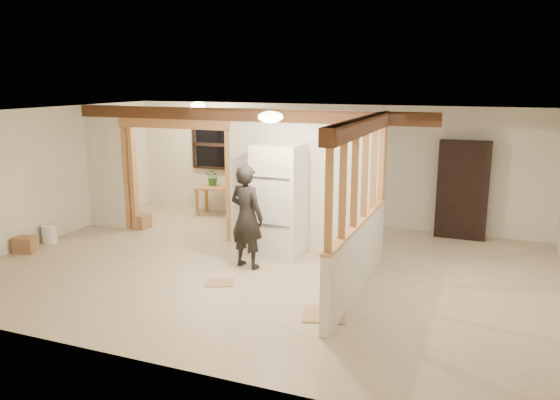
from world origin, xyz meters
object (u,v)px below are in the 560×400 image
at_px(work_table, 220,201).
at_px(refrigerator, 279,200).
at_px(woman, 247,217).
at_px(shop_vac, 128,208).
at_px(bookshelf, 463,190).

bearing_deg(work_table, refrigerator, -53.23).
distance_m(woman, shop_vac, 4.13).
bearing_deg(work_table, woman, -65.48).
bearing_deg(shop_vac, bookshelf, 10.64).
xyz_separation_m(work_table, shop_vac, (-1.66, -1.12, -0.07)).
bearing_deg(shop_vac, refrigerator, -14.23).
height_order(woman, work_table, woman).
xyz_separation_m(refrigerator, work_table, (-2.27, 2.11, -0.64)).
bearing_deg(woman, refrigerator, -93.64).
distance_m(refrigerator, work_table, 3.17).
distance_m(work_table, shop_vac, 2.00).
bearing_deg(woman, work_table, -41.53).
bearing_deg(work_table, bookshelf, -8.51).
bearing_deg(bookshelf, work_table, -178.24).
bearing_deg(woman, bookshelf, -121.74).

